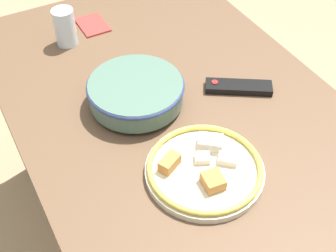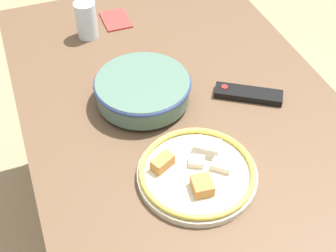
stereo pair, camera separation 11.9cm
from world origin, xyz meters
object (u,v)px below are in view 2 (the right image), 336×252
(noodle_bowl, at_px, (143,89))
(tv_remote, at_px, (248,94))
(food_plate, at_px, (197,172))
(drinking_glass, at_px, (86,20))

(noodle_bowl, height_order, tv_remote, noodle_bowl)
(food_plate, bearing_deg, drinking_glass, -171.03)
(tv_remote, bearing_deg, drinking_glass, 70.17)
(noodle_bowl, bearing_deg, food_plate, 6.98)
(noodle_bowl, relative_size, food_plate, 0.93)
(noodle_bowl, relative_size, tv_remote, 1.41)
(food_plate, relative_size, tv_remote, 1.53)
(noodle_bowl, bearing_deg, tv_remote, 73.46)
(tv_remote, height_order, drinking_glass, drinking_glass)
(noodle_bowl, height_order, drinking_glass, drinking_glass)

